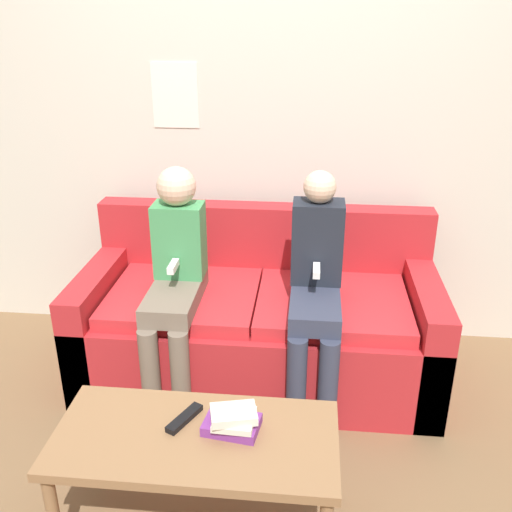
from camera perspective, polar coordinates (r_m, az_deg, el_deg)
ground_plane at (r=2.75m, az=-0.86°, el=-17.52°), size 10.00×10.00×0.00m
wall_back at (r=3.14m, az=1.21°, el=14.28°), size 8.00×0.07×2.60m
couch at (r=3.00m, az=0.26°, el=-6.75°), size 1.80×0.82×0.84m
coffee_table at (r=2.14m, az=-6.05°, el=-18.37°), size 1.00×0.47×0.43m
person_left at (r=2.73m, az=-8.09°, el=-1.79°), size 0.24×0.56×1.13m
person_right at (r=2.66m, az=6.00°, el=-2.83°), size 0.24×0.56×1.13m
tv_remote at (r=2.16m, az=-7.17°, el=-15.80°), size 0.11×0.17×0.02m
book_stack at (r=2.08m, az=-2.27°, el=-16.12°), size 0.21×0.17×0.09m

